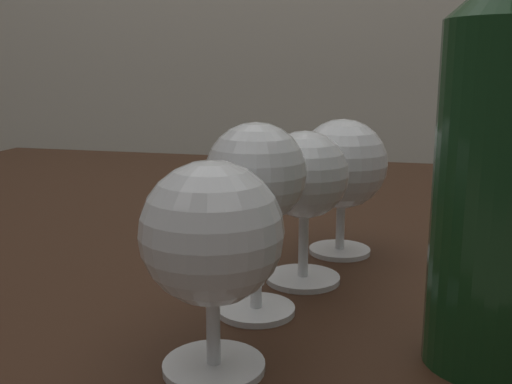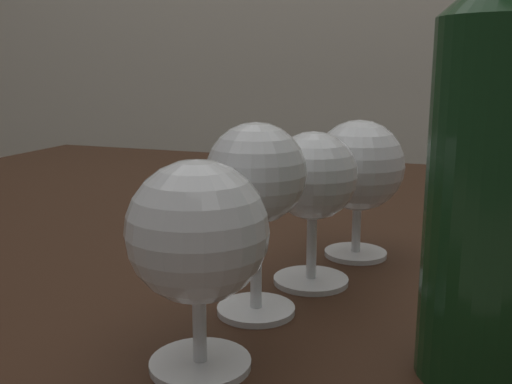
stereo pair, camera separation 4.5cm
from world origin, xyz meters
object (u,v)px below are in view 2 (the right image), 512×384
wine_glass_rose (313,180)px  wine_bottle (495,167)px  wine_glass_amber (256,178)px  wine_glass_pinot (359,169)px  wine_glass_white (198,236)px

wine_glass_rose → wine_bottle: wine_bottle is taller
wine_glass_amber → wine_glass_pinot: wine_glass_amber is taller
wine_bottle → wine_glass_pinot: bearing=119.3°
wine_glass_pinot → wine_bottle: size_ratio=0.41×
wine_glass_rose → wine_glass_amber: bearing=-107.3°
wine_glass_white → wine_glass_amber: wine_glass_amber is taller
wine_glass_amber → wine_bottle: wine_bottle is taller
wine_glass_white → wine_glass_rose: same height
wine_glass_white → wine_glass_pinot: bearing=78.7°
wine_glass_white → wine_bottle: (0.17, 0.05, 0.05)m
wine_glass_amber → wine_bottle: size_ratio=0.44×
wine_glass_amber → wine_glass_rose: wine_glass_amber is taller
wine_glass_white → wine_glass_rose: size_ratio=1.00×
wine_glass_rose → wine_bottle: size_ratio=0.40×
wine_glass_rose → wine_glass_pinot: bearing=75.5°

